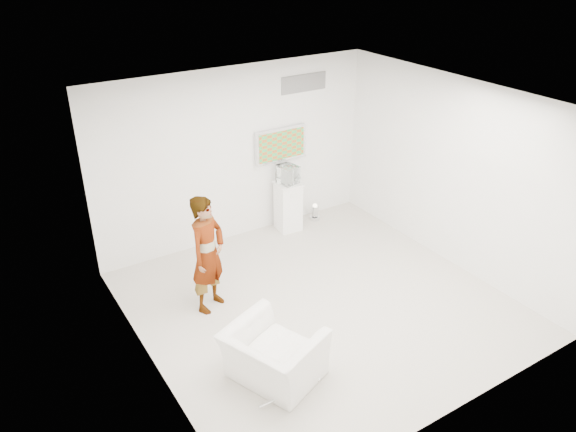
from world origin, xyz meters
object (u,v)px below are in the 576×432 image
(pedestal, at_px, (288,206))
(floor_uplight, at_px, (315,212))
(person, at_px, (208,254))
(tv, at_px, (281,145))
(armchair, at_px, (273,355))

(pedestal, relative_size, floor_uplight, 2.96)
(person, relative_size, floor_uplight, 5.68)
(person, height_order, floor_uplight, person)
(person, relative_size, pedestal, 1.92)
(tv, height_order, armchair, tv)
(tv, height_order, person, tv)
(tv, xyz_separation_m, pedestal, (0.00, -0.24, -1.10))
(floor_uplight, bearing_deg, armchair, -131.50)
(tv, relative_size, floor_uplight, 3.26)
(tv, bearing_deg, person, -143.24)
(person, height_order, pedestal, person)
(person, bearing_deg, floor_uplight, -2.56)
(pedestal, xyz_separation_m, floor_uplight, (0.62, 0.03, -0.30))
(tv, distance_m, pedestal, 1.12)
(tv, relative_size, armchair, 0.94)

